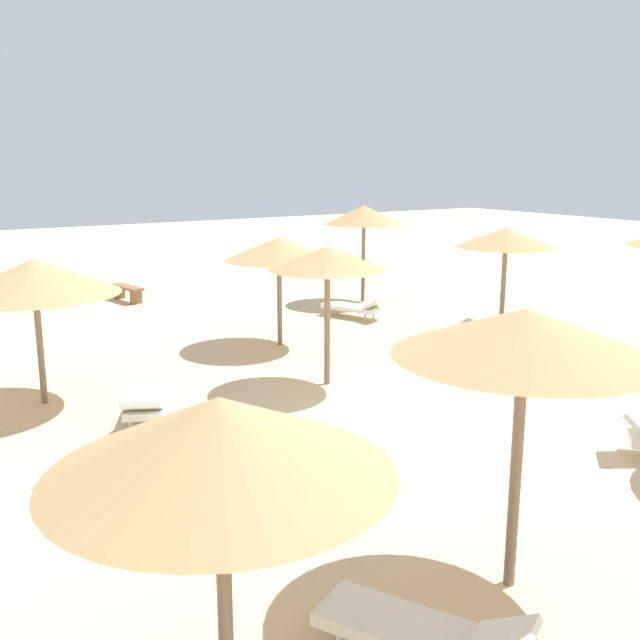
{
  "coord_description": "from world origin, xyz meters",
  "views": [
    {
      "loc": [
        -7.58,
        -8.92,
        4.36
      ],
      "look_at": [
        0.0,
        3.0,
        1.2
      ],
      "focal_mm": 40.43,
      "sensor_mm": 36.0,
      "label": 1
    }
  ],
  "objects_px": {
    "lounger_2": "(443,338)",
    "parasol_2": "(506,238)",
    "parasol_0": "(364,215)",
    "parasol_6": "(219,438)",
    "lounger_3": "(426,633)",
    "lounger_0": "(356,307)",
    "parasol_8": "(327,259)",
    "bench_0": "(127,290)",
    "parasol_3": "(525,334)",
    "parasol_7": "(279,249)",
    "lounger_4": "(147,402)",
    "parasol_4": "(34,277)"
  },
  "relations": [
    {
      "from": "lounger_2",
      "to": "parasol_2",
      "type": "bearing_deg",
      "value": -1.72
    },
    {
      "from": "parasol_0",
      "to": "parasol_2",
      "type": "distance_m",
      "value": 5.97
    },
    {
      "from": "parasol_6",
      "to": "lounger_3",
      "type": "distance_m",
      "value": 2.72
    },
    {
      "from": "lounger_2",
      "to": "lounger_0",
      "type": "bearing_deg",
      "value": 84.65
    },
    {
      "from": "lounger_2",
      "to": "lounger_3",
      "type": "xyz_separation_m",
      "value": [
        -7.33,
        -7.92,
        -0.0
      ]
    },
    {
      "from": "parasol_8",
      "to": "parasol_2",
      "type": "bearing_deg",
      "value": 6.1
    },
    {
      "from": "parasol_0",
      "to": "parasol_8",
      "type": "distance_m",
      "value": 8.62
    },
    {
      "from": "lounger_0",
      "to": "bench_0",
      "type": "height_order",
      "value": "lounger_0"
    },
    {
      "from": "parasol_3",
      "to": "parasol_6",
      "type": "height_order",
      "value": "parasol_3"
    },
    {
      "from": "parasol_3",
      "to": "lounger_3",
      "type": "relative_size",
      "value": 1.48
    },
    {
      "from": "lounger_0",
      "to": "parasol_0",
      "type": "bearing_deg",
      "value": 49.39
    },
    {
      "from": "parasol_7",
      "to": "lounger_4",
      "type": "xyz_separation_m",
      "value": [
        -4.43,
        -3.23,
        -2.0
      ]
    },
    {
      "from": "parasol_7",
      "to": "lounger_2",
      "type": "distance_m",
      "value": 4.35
    },
    {
      "from": "lounger_0",
      "to": "lounger_3",
      "type": "relative_size",
      "value": 1.01
    },
    {
      "from": "parasol_7",
      "to": "lounger_3",
      "type": "distance_m",
      "value": 11.58
    },
    {
      "from": "parasol_4",
      "to": "lounger_3",
      "type": "xyz_separation_m",
      "value": [
        1.28,
        -9.11,
        -2.02
      ]
    },
    {
      "from": "parasol_2",
      "to": "lounger_4",
      "type": "bearing_deg",
      "value": -176.27
    },
    {
      "from": "parasol_6",
      "to": "parasol_7",
      "type": "bearing_deg",
      "value": 58.65
    },
    {
      "from": "parasol_2",
      "to": "parasol_6",
      "type": "bearing_deg",
      "value": -145.41
    },
    {
      "from": "parasol_3",
      "to": "parasol_4",
      "type": "bearing_deg",
      "value": 108.23
    },
    {
      "from": "lounger_4",
      "to": "parasol_8",
      "type": "bearing_deg",
      "value": 0.21
    },
    {
      "from": "parasol_0",
      "to": "lounger_0",
      "type": "bearing_deg",
      "value": -130.61
    },
    {
      "from": "parasol_2",
      "to": "parasol_8",
      "type": "xyz_separation_m",
      "value": [
        -5.44,
        -0.58,
        -0.04
      ]
    },
    {
      "from": "parasol_7",
      "to": "bench_0",
      "type": "relative_size",
      "value": 1.67
    },
    {
      "from": "parasol_4",
      "to": "lounger_3",
      "type": "relative_size",
      "value": 1.5
    },
    {
      "from": "parasol_2",
      "to": "bench_0",
      "type": "height_order",
      "value": "parasol_2"
    },
    {
      "from": "parasol_0",
      "to": "parasol_6",
      "type": "distance_m",
      "value": 17.41
    },
    {
      "from": "lounger_0",
      "to": "lounger_4",
      "type": "bearing_deg",
      "value": -148.53
    },
    {
      "from": "lounger_3",
      "to": "lounger_4",
      "type": "relative_size",
      "value": 0.99
    },
    {
      "from": "parasol_0",
      "to": "lounger_3",
      "type": "xyz_separation_m",
      "value": [
        -9.3,
        -13.84,
        -2.37
      ]
    },
    {
      "from": "parasol_4",
      "to": "parasol_6",
      "type": "distance_m",
      "value": 8.76
    },
    {
      "from": "lounger_3",
      "to": "parasol_8",
      "type": "bearing_deg",
      "value": 63.04
    },
    {
      "from": "parasol_7",
      "to": "lounger_3",
      "type": "bearing_deg",
      "value": -112.93
    },
    {
      "from": "parasol_6",
      "to": "parasol_0",
      "type": "bearing_deg",
      "value": 50.68
    },
    {
      "from": "lounger_4",
      "to": "bench_0",
      "type": "distance_m",
      "value": 10.94
    },
    {
      "from": "parasol_3",
      "to": "lounger_3",
      "type": "height_order",
      "value": "parasol_3"
    },
    {
      "from": "parasol_2",
      "to": "lounger_3",
      "type": "xyz_separation_m",
      "value": [
        -9.14,
        -7.87,
        -2.22
      ]
    },
    {
      "from": "parasol_0",
      "to": "parasol_3",
      "type": "distance_m",
      "value": 15.44
    },
    {
      "from": "parasol_3",
      "to": "parasol_8",
      "type": "xyz_separation_m",
      "value": [
        2.15,
        6.81,
        -0.21
      ]
    },
    {
      "from": "parasol_8",
      "to": "parasol_7",
      "type": "bearing_deg",
      "value": 77.1
    },
    {
      "from": "parasol_3",
      "to": "lounger_4",
      "type": "height_order",
      "value": "parasol_3"
    },
    {
      "from": "parasol_8",
      "to": "parasol_3",
      "type": "bearing_deg",
      "value": -107.48
    },
    {
      "from": "parasol_6",
      "to": "lounger_4",
      "type": "relative_size",
      "value": 1.34
    },
    {
      "from": "lounger_2",
      "to": "lounger_4",
      "type": "distance_m",
      "value": 7.34
    },
    {
      "from": "parasol_3",
      "to": "lounger_2",
      "type": "height_order",
      "value": "parasol_3"
    },
    {
      "from": "parasol_4",
      "to": "lounger_4",
      "type": "xyz_separation_m",
      "value": [
        1.3,
        -1.84,
        -2.02
      ]
    },
    {
      "from": "parasol_6",
      "to": "lounger_3",
      "type": "relative_size",
      "value": 1.35
    },
    {
      "from": "parasol_6",
      "to": "parasol_8",
      "type": "distance_m",
      "value": 8.8
    },
    {
      "from": "lounger_3",
      "to": "bench_0",
      "type": "relative_size",
      "value": 1.29
    },
    {
      "from": "lounger_3",
      "to": "bench_0",
      "type": "bearing_deg",
      "value": 80.27
    }
  ]
}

